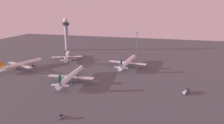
# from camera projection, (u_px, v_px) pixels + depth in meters

# --- Properties ---
(ground_plane) EXTENTS (416.00, 416.00, 0.00)m
(ground_plane) POSITION_uv_depth(u_px,v_px,m) (95.00, 81.00, 144.17)
(ground_plane) COLOR #4C4C51
(control_tower) EXTENTS (8.00, 8.00, 37.65)m
(control_tower) POSITION_uv_depth(u_px,v_px,m) (66.00, 32.00, 239.89)
(control_tower) COLOR #A8A8B2
(control_tower) RESTS_ON ground
(airplane_taxiway_distant) EXTENTS (32.44, 41.66, 10.68)m
(airplane_taxiway_distant) POSITION_uv_depth(u_px,v_px,m) (71.00, 77.00, 140.76)
(airplane_taxiway_distant) COLOR silver
(airplane_taxiway_distant) RESTS_ON ground
(airplane_near_gate) EXTENTS (29.66, 37.67, 9.98)m
(airplane_near_gate) POSITION_uv_depth(u_px,v_px,m) (20.00, 65.00, 170.21)
(airplane_near_gate) COLOR silver
(airplane_near_gate) RESTS_ON ground
(airplane_mid_apron) EXTENTS (32.91, 42.21, 10.82)m
(airplane_mid_apron) POSITION_uv_depth(u_px,v_px,m) (127.00, 62.00, 175.73)
(airplane_mid_apron) COLOR white
(airplane_mid_apron) RESTS_ON ground
(airplane_terminal_side) EXTENTS (27.90, 35.36, 9.52)m
(airplane_terminal_side) POSITION_uv_depth(u_px,v_px,m) (67.00, 57.00, 198.24)
(airplane_terminal_side) COLOR white
(airplane_terminal_side) RESTS_ON ground
(pushback_tug) EXTENTS (3.31, 3.53, 2.05)m
(pushback_tug) POSITION_uv_depth(u_px,v_px,m) (61.00, 116.00, 95.68)
(pushback_tug) COLOR gray
(pushback_tug) RESTS_ON ground
(fuel_truck) EXTENTS (4.54, 6.60, 2.35)m
(fuel_truck) POSITION_uv_depth(u_px,v_px,m) (186.00, 91.00, 123.22)
(fuel_truck) COLOR #3372BF
(fuel_truck) RESTS_ON ground
(cargo_loader) EXTENTS (2.71, 4.44, 2.25)m
(cargo_loader) POSITION_uv_depth(u_px,v_px,m) (78.00, 65.00, 177.30)
(cargo_loader) COLOR gray
(cargo_loader) RESTS_ON ground
(apron_light_west) EXTENTS (4.80, 0.90, 24.59)m
(apron_light_west) POSITION_uv_depth(u_px,v_px,m) (137.00, 41.00, 219.64)
(apron_light_west) COLOR slate
(apron_light_west) RESTS_ON ground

